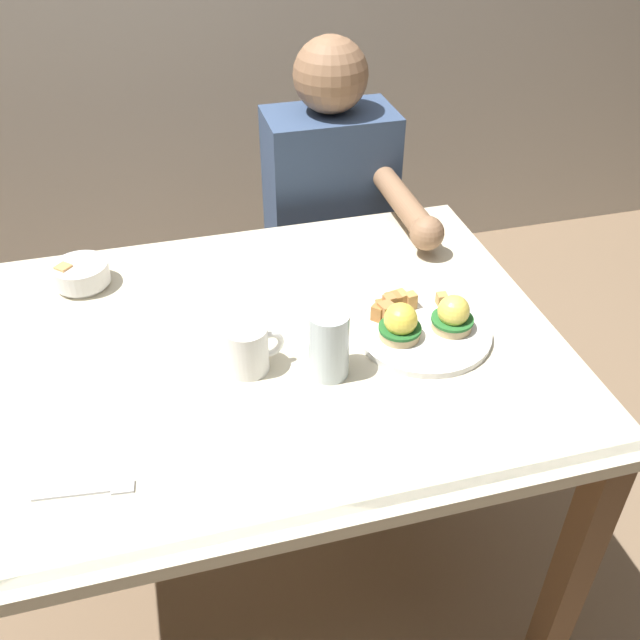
{
  "coord_description": "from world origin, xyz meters",
  "views": [
    {
      "loc": [
        -0.15,
        -1.06,
        1.61
      ],
      "look_at": [
        0.13,
        0.0,
        0.78
      ],
      "focal_mm": 39.41,
      "sensor_mm": 36.0,
      "label": 1
    }
  ],
  "objects_px": {
    "eggs_benedict_plate": "(422,324)",
    "water_glass_near": "(329,347)",
    "diner_person": "(333,221)",
    "coffee_mug": "(248,347)",
    "dining_table": "(257,387)",
    "fruit_bowl": "(81,274)",
    "fork": "(91,491)"
  },
  "relations": [
    {
      "from": "eggs_benedict_plate",
      "to": "dining_table",
      "type": "bearing_deg",
      "value": 171.99
    },
    {
      "from": "fork",
      "to": "coffee_mug",
      "type": "bearing_deg",
      "value": 37.79
    },
    {
      "from": "diner_person",
      "to": "water_glass_near",
      "type": "bearing_deg",
      "value": -106.56
    },
    {
      "from": "dining_table",
      "to": "fruit_bowl",
      "type": "relative_size",
      "value": 10.0
    },
    {
      "from": "dining_table",
      "to": "fork",
      "type": "bearing_deg",
      "value": -137.41
    },
    {
      "from": "dining_table",
      "to": "water_glass_near",
      "type": "height_order",
      "value": "water_glass_near"
    },
    {
      "from": "diner_person",
      "to": "coffee_mug",
      "type": "bearing_deg",
      "value": -118.02
    },
    {
      "from": "fork",
      "to": "water_glass_near",
      "type": "xyz_separation_m",
      "value": [
        0.43,
        0.18,
        0.06
      ]
    },
    {
      "from": "fruit_bowl",
      "to": "fork",
      "type": "xyz_separation_m",
      "value": [
        0.01,
        -0.59,
        -0.03
      ]
    },
    {
      "from": "eggs_benedict_plate",
      "to": "water_glass_near",
      "type": "relative_size",
      "value": 1.99
    },
    {
      "from": "coffee_mug",
      "to": "water_glass_near",
      "type": "relative_size",
      "value": 0.82
    },
    {
      "from": "fruit_bowl",
      "to": "water_glass_near",
      "type": "distance_m",
      "value": 0.61
    },
    {
      "from": "eggs_benedict_plate",
      "to": "water_glass_near",
      "type": "bearing_deg",
      "value": -163.27
    },
    {
      "from": "eggs_benedict_plate",
      "to": "fork",
      "type": "distance_m",
      "value": 0.68
    },
    {
      "from": "eggs_benedict_plate",
      "to": "fork",
      "type": "relative_size",
      "value": 1.73
    },
    {
      "from": "fruit_bowl",
      "to": "dining_table",
      "type": "bearing_deg",
      "value": -43.51
    },
    {
      "from": "eggs_benedict_plate",
      "to": "diner_person",
      "type": "bearing_deg",
      "value": 89.83
    },
    {
      "from": "eggs_benedict_plate",
      "to": "coffee_mug",
      "type": "relative_size",
      "value": 2.42
    },
    {
      "from": "water_glass_near",
      "to": "coffee_mug",
      "type": "bearing_deg",
      "value": 160.54
    },
    {
      "from": "diner_person",
      "to": "dining_table",
      "type": "bearing_deg",
      "value": -118.93
    },
    {
      "from": "coffee_mug",
      "to": "water_glass_near",
      "type": "bearing_deg",
      "value": -19.46
    },
    {
      "from": "fruit_bowl",
      "to": "water_glass_near",
      "type": "height_order",
      "value": "water_glass_near"
    },
    {
      "from": "eggs_benedict_plate",
      "to": "fruit_bowl",
      "type": "bearing_deg",
      "value": 151.6
    },
    {
      "from": "coffee_mug",
      "to": "dining_table",
      "type": "bearing_deg",
      "value": 71.97
    },
    {
      "from": "coffee_mug",
      "to": "diner_person",
      "type": "xyz_separation_m",
      "value": [
        0.35,
        0.66,
        -0.14
      ]
    },
    {
      "from": "coffee_mug",
      "to": "diner_person",
      "type": "bearing_deg",
      "value": 61.98
    },
    {
      "from": "fruit_bowl",
      "to": "fork",
      "type": "height_order",
      "value": "fruit_bowl"
    },
    {
      "from": "eggs_benedict_plate",
      "to": "fruit_bowl",
      "type": "height_order",
      "value": "eggs_benedict_plate"
    },
    {
      "from": "dining_table",
      "to": "water_glass_near",
      "type": "xyz_separation_m",
      "value": [
        0.12,
        -0.11,
        0.17
      ]
    },
    {
      "from": "coffee_mug",
      "to": "eggs_benedict_plate",
      "type": "bearing_deg",
      "value": 2.19
    },
    {
      "from": "dining_table",
      "to": "eggs_benedict_plate",
      "type": "height_order",
      "value": "eggs_benedict_plate"
    },
    {
      "from": "dining_table",
      "to": "eggs_benedict_plate",
      "type": "bearing_deg",
      "value": -8.01
    }
  ]
}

